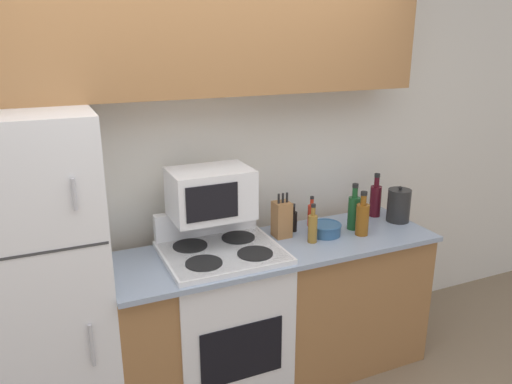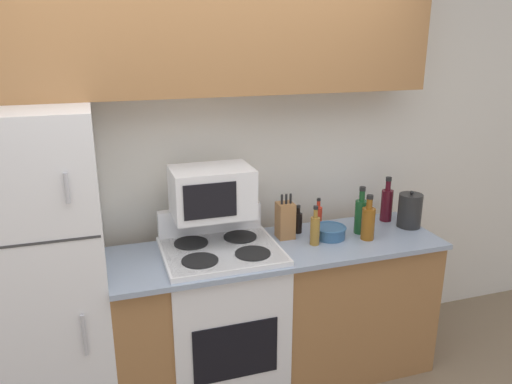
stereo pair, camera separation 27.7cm
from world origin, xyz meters
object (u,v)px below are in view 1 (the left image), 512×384
(bottle_whiskey, at_px, (362,218))
(bottle_wine_red, at_px, (375,199))
(stove, at_px, (223,320))
(bottle_soy_sauce, at_px, (293,220))
(bottle_hot_sauce, at_px, (312,214))
(bottle_vinegar, at_px, (313,227))
(kettle, at_px, (399,205))
(microwave, at_px, (211,193))
(bottle_wine_green, at_px, (354,211))
(refrigerator, at_px, (31,287))
(knife_block, at_px, (282,219))
(bowl, at_px, (325,229))

(bottle_whiskey, bearing_deg, bottle_wine_red, 40.97)
(stove, height_order, bottle_soy_sauce, stove)
(bottle_whiskey, distance_m, bottle_hot_sauce, 0.33)
(bottle_vinegar, relative_size, bottle_hot_sauce, 1.20)
(bottle_soy_sauce, bearing_deg, kettle, -9.97)
(microwave, bearing_deg, kettle, -3.95)
(bottle_vinegar, bearing_deg, bottle_wine_green, 12.92)
(stove, distance_m, bottle_whiskey, 1.04)
(bottle_vinegar, bearing_deg, refrigerator, 175.39)
(refrigerator, relative_size, bottle_hot_sauce, 8.86)
(bottle_wine_red, xyz_separation_m, bottle_soy_sauce, (-0.64, -0.02, -0.05))
(bottle_whiskey, bearing_deg, bottle_wine_green, 85.52)
(kettle, bearing_deg, knife_block, 174.56)
(bowl, xyz_separation_m, kettle, (0.57, 0.01, 0.07))
(knife_block, relative_size, bowl, 1.41)
(microwave, xyz_separation_m, bottle_wine_red, (1.19, 0.05, -0.22))
(microwave, xyz_separation_m, bottle_vinegar, (0.58, -0.16, -0.24))
(stove, xyz_separation_m, bowl, (0.69, 0.01, 0.46))
(refrigerator, distance_m, bottle_soy_sauce, 1.53)
(bottle_vinegar, bearing_deg, stove, 174.89)
(bottle_hot_sauce, bearing_deg, kettle, -15.41)
(bowl, bearing_deg, bottle_vinegar, -153.63)
(stove, distance_m, kettle, 1.36)
(knife_block, xyz_separation_m, bottle_vinegar, (0.13, -0.15, -0.02))
(knife_block, relative_size, bottle_soy_sauce, 1.56)
(bottle_wine_red, xyz_separation_m, bottle_vinegar, (-0.62, -0.22, -0.02))
(knife_block, distance_m, bowl, 0.28)
(stove, relative_size, knife_block, 3.92)
(kettle, bearing_deg, refrigerator, 178.76)
(stove, bearing_deg, bowl, 1.23)
(bottle_wine_green, height_order, bottle_wine_red, same)
(bottle_whiskey, xyz_separation_m, bottle_soy_sauce, (-0.36, 0.23, -0.04))
(microwave, height_order, knife_block, microwave)
(bowl, distance_m, bottle_wine_green, 0.23)
(bottle_hot_sauce, bearing_deg, bottle_vinegar, -118.81)
(bowl, xyz_separation_m, bottle_soy_sauce, (-0.15, 0.14, 0.03))
(stove, bearing_deg, kettle, 1.21)
(bottle_soy_sauce, xyz_separation_m, kettle, (0.72, -0.13, 0.04))
(knife_block, height_order, kettle, knife_block)
(bottle_soy_sauce, relative_size, kettle, 0.74)
(bottle_soy_sauce, height_order, bottle_vinegar, bottle_vinegar)
(knife_block, relative_size, bottle_hot_sauce, 1.40)
(microwave, relative_size, bottle_soy_sauce, 2.52)
(stove, xyz_separation_m, bottle_vinegar, (0.56, -0.05, 0.52))
(stove, bearing_deg, knife_block, 13.76)
(bottle_wine_red, distance_m, kettle, 0.16)
(bottle_soy_sauce, bearing_deg, bottle_vinegar, -83.59)
(refrigerator, bearing_deg, stove, -4.33)
(microwave, relative_size, bowl, 2.28)
(refrigerator, relative_size, stove, 1.61)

